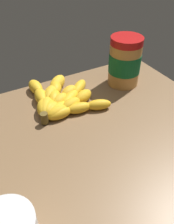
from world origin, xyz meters
TOP-DOWN VIEW (x-y plane):
  - ground_plane at (0.00, 0.00)cm, footprint 71.75×57.21cm
  - banana_bunch at (-2.06, 15.22)cm, footprint 20.50×22.55cm
  - peanut_butter_jar at (20.61, 15.95)cm, footprint 9.77×9.77cm

SIDE VIEW (x-z plane):
  - ground_plane at x=0.00cm, z-range -4.96..0.00cm
  - banana_bunch at x=-2.06cm, z-range -0.16..3.63cm
  - peanut_butter_jar at x=20.61cm, z-range -0.12..15.06cm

